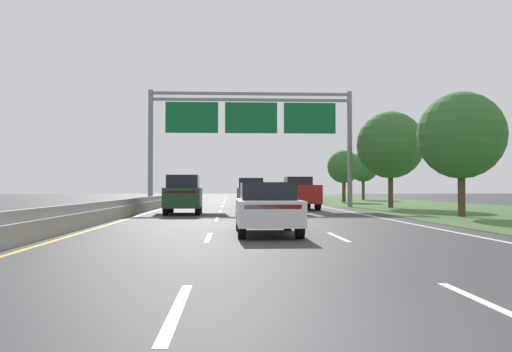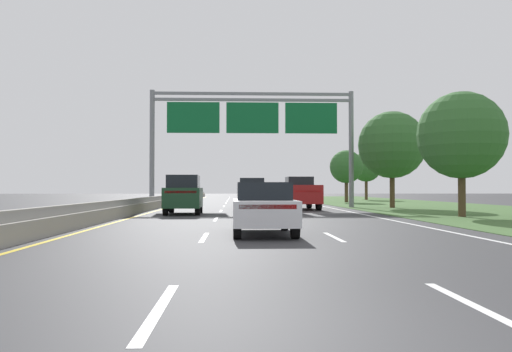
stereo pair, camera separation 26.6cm
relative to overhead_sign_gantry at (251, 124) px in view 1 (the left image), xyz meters
The scene contains 14 objects.
ground_plane 6.21m from the overhead_sign_gantry, 115.29° to the left, with size 220.00×220.00×0.00m, color #333335.
lane_striping 6.18m from the overhead_sign_gantry, 149.50° to the left, with size 11.96×106.00×0.01m.
grass_verge_right 14.99m from the overhead_sign_gantry, ahead, with size 14.00×110.00×0.02m, color #3D602D.
median_barrier_concrete 9.05m from the overhead_sign_gantry, behind, with size 0.60×110.00×0.85m.
overhead_sign_gantry is the anchor object (origin of this frame).
pickup_truck_red 6.88m from the overhead_sign_gantry, 46.83° to the right, with size 2.16×5.46×2.20m.
car_silver_right_lane_sedan 16.61m from the overhead_sign_gantry, 77.05° to the left, with size 1.89×4.43×1.57m.
car_grey_centre_lane_suv 5.40m from the overhead_sign_gantry, 93.21° to the right, with size 1.99×4.74×2.11m.
car_white_centre_lane_sedan 23.49m from the overhead_sign_gantry, 91.06° to the right, with size 1.84×4.41×1.57m.
car_darkgreen_left_lane_suv 11.78m from the overhead_sign_gantry, 112.52° to the right, with size 2.01×4.74×2.11m.
roadside_tree_near 16.77m from the overhead_sign_gantry, 53.84° to the right, with size 4.27×4.27×6.15m.
roadside_tree_mid 10.23m from the overhead_sign_gantry, ahead, with size 4.84×4.84×6.97m.
roadside_tree_far 17.83m from the overhead_sign_gantry, 55.40° to the left, with size 3.35×3.35×5.31m.
roadside_tree_distant 29.69m from the overhead_sign_gantry, 59.97° to the left, with size 3.65×3.65×5.90m.
Camera 1 is at (-1.24, -4.65, 1.38)m, focal length 37.37 mm.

